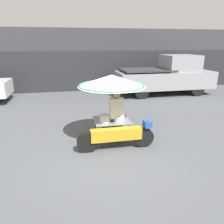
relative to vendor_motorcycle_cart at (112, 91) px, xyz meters
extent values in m
plane|color=#4C4F54|center=(-0.27, -0.79, -1.51)|extent=(36.00, 36.00, 0.00)
cube|color=#38383D|center=(-0.27, 8.30, 0.27)|extent=(28.00, 2.00, 3.56)
cube|color=#28282D|center=(-0.27, 7.27, -0.35)|extent=(23.80, 0.06, 2.31)
cylinder|color=black|center=(0.78, -0.52, -1.23)|extent=(0.54, 0.14, 0.54)
cylinder|color=black|center=(-0.78, -0.52, -1.23)|extent=(0.54, 0.14, 0.54)
cube|color=#B7931E|center=(0.00, -0.52, -1.07)|extent=(1.38, 0.24, 0.32)
cube|color=#234C93|center=(0.87, -0.52, -0.85)|extent=(0.20, 0.24, 0.18)
cylinder|color=black|center=(0.00, 0.34, -1.26)|extent=(0.49, 0.14, 0.49)
cylinder|color=#515156|center=(0.43, -0.30, -1.20)|extent=(0.03, 0.03, 0.62)
cylinder|color=#515156|center=(0.43, 0.45, -1.20)|extent=(0.03, 0.03, 0.62)
cylinder|color=#515156|center=(-0.43, -0.30, -1.20)|extent=(0.03, 0.03, 0.62)
cylinder|color=#515156|center=(-0.43, 0.45, -1.20)|extent=(0.03, 0.03, 0.62)
cube|color=gray|center=(0.00, 0.07, -0.88)|extent=(1.01, 0.89, 0.02)
cylinder|color=#B2B2B7|center=(0.00, 0.07, -0.38)|extent=(0.03, 0.03, 0.98)
cone|color=white|center=(0.00, 0.07, 0.27)|extent=(1.86, 1.86, 0.31)
torus|color=green|center=(0.00, 0.07, 0.13)|extent=(1.82, 1.82, 0.05)
cylinder|color=#B7B7BC|center=(-0.23, -0.08, -0.76)|extent=(0.30, 0.30, 0.21)
cylinder|color=#B7B7BC|center=(0.17, -0.06, -0.79)|extent=(0.34, 0.34, 0.17)
cylinder|color=#2D2D33|center=(0.01, -0.08, -1.13)|extent=(0.14, 0.14, 0.75)
cylinder|color=#2D2D33|center=(0.19, -0.08, -1.13)|extent=(0.14, 0.14, 0.75)
cube|color=beige|center=(0.10, -0.08, -0.48)|extent=(0.38, 0.22, 0.56)
sphere|color=#A87A5B|center=(0.10, -0.08, -0.10)|extent=(0.20, 0.20, 0.20)
cylinder|color=black|center=(5.69, 4.67, -1.14)|extent=(0.73, 0.24, 0.73)
cylinder|color=black|center=(5.69, 6.30, -1.14)|extent=(0.73, 0.24, 0.73)
cylinder|color=black|center=(2.52, 4.67, -1.14)|extent=(0.73, 0.24, 0.73)
cylinder|color=black|center=(2.52, 6.30, -1.14)|extent=(0.73, 0.24, 0.73)
cube|color=#939399|center=(4.11, 5.48, -0.69)|extent=(5.28, 1.91, 0.90)
cube|color=#939399|center=(4.95, 5.48, 0.19)|extent=(1.80, 1.76, 0.86)
cube|color=#2D2D33|center=(3.05, 5.48, -0.14)|extent=(2.75, 1.84, 0.08)
camera|label=1|loc=(-1.22, -5.75, 1.26)|focal=35.00mm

